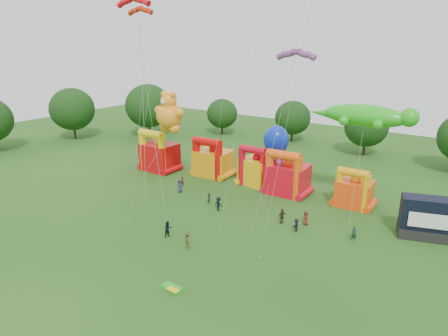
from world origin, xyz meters
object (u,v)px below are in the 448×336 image
Objects in this scene: bouncy_castle_2 at (256,170)px; teddy_bear_kite at (162,136)px; spectator_0 at (180,186)px; bouncy_castle_0 at (158,155)px; octopus_kite at (274,159)px; gecko_kite at (361,141)px; spectator_4 at (282,216)px; stage_trailer at (435,219)px.

bouncy_castle_2 is 15.42m from teddy_bear_kite.
teddy_bear_kite is at bearing 154.91° from spectator_0.
octopus_kite reaches higher than bouncy_castle_0.
teddy_bear_kite is at bearing -167.30° from gecko_kite.
bouncy_castle_2 is 3.93m from octopus_kite.
gecko_kite reaches higher than bouncy_castle_2.
spectator_4 is (17.16, -0.95, -0.01)m from spectator_0.
octopus_kite is at bearing -119.70° from spectator_4.
bouncy_castle_0 is at bearing -169.48° from bouncy_castle_2.
teddy_bear_kite is (4.50, -3.62, 4.51)m from bouncy_castle_0.
bouncy_castle_0 is 0.52× the size of gecko_kite.
spectator_4 is (9.66, -10.20, -1.46)m from bouncy_castle_2.
teddy_bear_kite is at bearing -158.34° from octopus_kite.
octopus_kite is at bearing 7.67° from bouncy_castle_0.
gecko_kite is at bearing 160.94° from stage_trailer.
bouncy_castle_0 is 3.70× the size of spectator_0.
stage_trailer is 3.93× the size of spectator_0.
octopus_kite is at bearing -8.32° from bouncy_castle_2.
teddy_bear_kite reaches higher than stage_trailer.
spectator_0 is (-32.87, -5.38, -1.31)m from stage_trailer.
spectator_0 is 17.19m from spectator_4.
teddy_bear_kite is (-38.30, -2.99, 4.96)m from stage_trailer.
octopus_kite is (20.61, 2.77, 1.97)m from bouncy_castle_0.
octopus_kite is (3.17, -0.46, 2.28)m from bouncy_castle_2.
stage_trailer reaches higher than spectator_0.
bouncy_castle_2 is 3.24× the size of spectator_0.
stage_trailer is at bearing -8.68° from bouncy_castle_2.
octopus_kite is at bearing 38.08° from spectator_0.
gecko_kite is at bearing 4.83° from bouncy_castle_0.
spectator_4 is (-5.82, -9.74, -8.21)m from gecko_kite.
spectator_4 is (27.09, -6.96, -1.77)m from bouncy_castle_0.
octopus_kite is (-22.19, 3.41, 2.41)m from stage_trailer.
stage_trailer is 3.99× the size of spectator_4.
teddy_bear_kite is 7.27× the size of spectator_0.
stage_trailer reaches higher than spectator_4.
gecko_kite reaches higher than bouncy_castle_0.
bouncy_castle_0 is at bearing -172.33° from octopus_kite.
gecko_kite is 25.94m from spectator_0.
bouncy_castle_0 is 7.33m from teddy_bear_kite.
bouncy_castle_2 is 25.66m from stage_trailer.
bouncy_castle_0 reaches higher than spectator_4.
octopus_kite is 14.32m from spectator_0.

